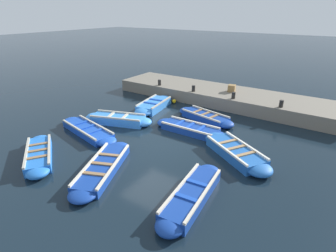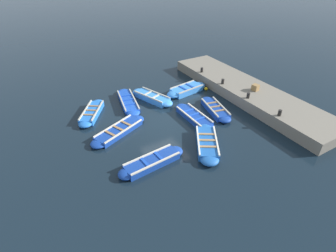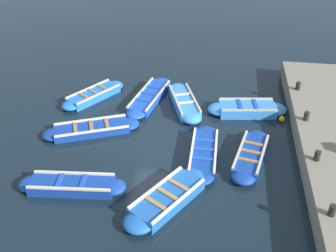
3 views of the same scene
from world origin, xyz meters
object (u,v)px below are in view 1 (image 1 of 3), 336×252
bollard_north (160,83)px  bollard_mid_south (233,95)px  wooden_crate (232,88)px  boat_outer_left (154,105)px  buoy_orange_near (174,101)px  boat_alongside (192,195)px  boat_far_corner (205,117)px  boat_drifting (39,155)px  boat_outer_right (88,130)px  boat_near_quay (118,120)px  bollard_mid_north (193,88)px  boat_inner_gap (190,129)px  bollard_south (281,104)px  boat_stern_in (103,168)px  boat_end_of_row (235,152)px

bollard_north → bollard_mid_south: 4.92m
bollard_north → wooden_crate: wooden_crate is taller
boat_outer_left → buoy_orange_near: size_ratio=13.85×
boat_alongside → bollard_mid_south: bollard_mid_south is taller
boat_far_corner → bollard_north: size_ratio=9.62×
boat_drifting → wooden_crate: 10.72m
boat_far_corner → boat_outer_right: bearing=-40.3°
boat_near_quay → wooden_crate: size_ratio=8.74×
bollard_mid_north → bollard_north: bearing=-90.0°
boat_outer_right → wooden_crate: size_ratio=9.97×
boat_inner_gap → bollard_south: 4.83m
bollard_mid_south → boat_inner_gap: bearing=-8.8°
boat_inner_gap → bollard_south: size_ratio=9.93×
bollard_north → bollard_mid_south: bearing=90.0°
bollard_mid_south → wooden_crate: bearing=-154.5°
bollard_north → bollard_mid_north: size_ratio=1.00×
boat_stern_in → bollard_north: size_ratio=10.89×
boat_inner_gap → boat_drifting: size_ratio=1.10×
boat_outer_right → boat_drifting: size_ratio=1.25×
boat_stern_in → boat_alongside: bearing=96.9°
boat_end_of_row → wooden_crate: 6.40m
boat_alongside → boat_far_corner: bearing=-157.0°
boat_end_of_row → boat_outer_right: size_ratio=0.87×
boat_near_quay → boat_outer_right: size_ratio=0.88×
boat_end_of_row → boat_drifting: 7.38m
boat_stern_in → boat_outer_left: 6.49m
boat_stern_in → bollard_mid_north: size_ratio=10.89×
bollard_north → buoy_orange_near: bearing=65.8°
boat_near_quay → bollard_mid_north: size_ratio=9.93×
boat_outer_left → bollard_north: (-2.10, -1.11, 0.68)m
boat_far_corner → buoy_orange_near: boat_far_corner is taller
boat_far_corner → buoy_orange_near: 3.03m
bollard_mid_south → bollard_north: bearing=-90.0°
boat_drifting → boat_far_corner: bearing=153.2°
boat_end_of_row → boat_outer_left: boat_outer_left is taller
boat_alongside → wooden_crate: wooden_crate is taller
bollard_north → wooden_crate: bearing=105.5°
bollard_north → boat_outer_right: bearing=5.2°
boat_alongside → wooden_crate: (-8.96, -2.37, 0.74)m
boat_end_of_row → boat_inner_gap: bearing=-110.5°
bollard_north → buoy_orange_near: 1.87m
boat_alongside → bollard_mid_south: (-7.76, -1.80, 0.71)m
boat_outer_left → bollard_mid_south: bearing=118.9°
bollard_mid_north → buoy_orange_near: (0.70, -0.90, -0.77)m
boat_end_of_row → wooden_crate: bearing=-156.7°
boat_stern_in → boat_drifting: 2.72m
boat_stern_in → boat_end_of_row: size_ratio=1.11×
bollard_mid_south → boat_outer_right: bearing=-34.1°
bollard_south → wooden_crate: size_ratio=0.88×
boat_alongside → bollard_north: bollard_north is taller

